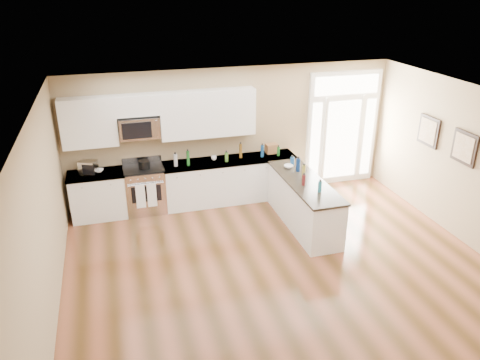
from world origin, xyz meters
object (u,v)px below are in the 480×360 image
Objects in this scene: peninsula_cabinet at (303,204)px; stockpot at (144,164)px; kitchen_range at (145,189)px; toaster_oven at (88,167)px.

stockpot is (-2.85, 1.43, 0.60)m from peninsula_cabinet.
peninsula_cabinet is 3.22m from kitchen_range.
toaster_oven is (-3.91, 1.46, 0.64)m from peninsula_cabinet.
kitchen_range is 0.56m from stockpot.
kitchen_range is 4.83× the size of stockpot.
stockpot reaches higher than kitchen_range.
peninsula_cabinet is 3.24m from stockpot.
kitchen_range is 1.20m from toaster_oven.
peninsula_cabinet is 4.22m from toaster_oven.
kitchen_range is 3.49× the size of toaster_oven.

